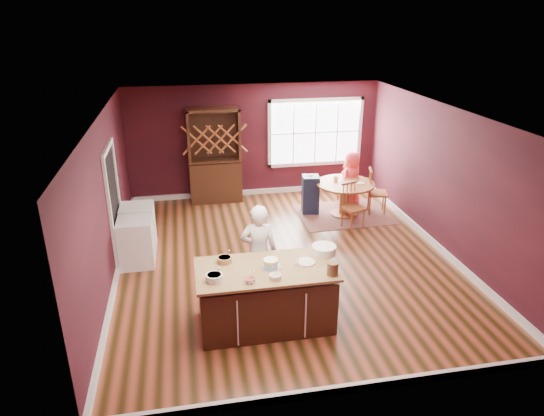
% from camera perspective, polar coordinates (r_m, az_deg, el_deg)
% --- Properties ---
extents(room_shell, '(7.00, 7.00, 7.00)m').
position_cam_1_polar(room_shell, '(8.47, 1.56, 2.14)').
color(room_shell, brown).
rests_on(room_shell, ground).
extents(window, '(2.36, 0.10, 1.66)m').
position_cam_1_polar(window, '(12.01, 5.11, 8.85)').
color(window, white).
rests_on(window, room_shell).
extents(doorway, '(0.08, 1.26, 2.13)m').
position_cam_1_polar(doorway, '(9.06, -18.00, 0.18)').
color(doorway, white).
rests_on(doorway, room_shell).
extents(kitchen_island, '(1.96, 1.02, 0.92)m').
position_cam_1_polar(kitchen_island, '(7.06, -0.75, -10.49)').
color(kitchen_island, '#3D200C').
rests_on(kitchen_island, ground).
extents(dining_table, '(1.29, 1.29, 0.75)m').
position_cam_1_polar(dining_table, '(10.84, 8.57, 1.86)').
color(dining_table, brown).
rests_on(dining_table, ground).
extents(baker, '(0.62, 0.46, 1.57)m').
position_cam_1_polar(baker, '(7.54, -1.56, -5.20)').
color(baker, silver).
rests_on(baker, ground).
extents(layer_cake, '(0.29, 0.29, 0.12)m').
position_cam_1_polar(layer_cake, '(6.81, -0.14, -6.52)').
color(layer_cake, white).
rests_on(layer_cake, kitchen_island).
extents(bowl_blue, '(0.23, 0.23, 0.09)m').
position_cam_1_polar(bowl_blue, '(6.55, -6.81, -8.11)').
color(bowl_blue, white).
rests_on(bowl_blue, kitchen_island).
extents(bowl_yellow, '(0.22, 0.22, 0.08)m').
position_cam_1_polar(bowl_yellow, '(6.98, -5.61, -6.06)').
color(bowl_yellow, brown).
rests_on(bowl_yellow, kitchen_island).
extents(bowl_pink, '(0.15, 0.15, 0.06)m').
position_cam_1_polar(bowl_pink, '(6.48, -2.66, -8.52)').
color(bowl_pink, white).
rests_on(bowl_pink, kitchen_island).
extents(bowl_olive, '(0.16, 0.16, 0.06)m').
position_cam_1_polar(bowl_olive, '(6.55, 0.37, -8.08)').
color(bowl_olive, '#F8ECBF').
rests_on(bowl_olive, kitchen_island).
extents(drinking_glass, '(0.08, 0.08, 0.15)m').
position_cam_1_polar(drinking_glass, '(6.81, 2.86, -6.42)').
color(drinking_glass, silver).
rests_on(drinking_glass, kitchen_island).
extents(dinner_plate, '(0.27, 0.27, 0.02)m').
position_cam_1_polar(dinner_plate, '(6.97, 4.01, -6.35)').
color(dinner_plate, beige).
rests_on(dinner_plate, kitchen_island).
extents(white_tub, '(0.36, 0.36, 0.12)m').
position_cam_1_polar(white_tub, '(7.22, 6.11, -4.89)').
color(white_tub, white).
rests_on(white_tub, kitchen_island).
extents(stoneware_crock, '(0.16, 0.16, 0.19)m').
position_cam_1_polar(stoneware_crock, '(6.66, 7.14, -7.09)').
color(stoneware_crock, '#4F2C1D').
rests_on(stoneware_crock, kitchen_island).
extents(rug, '(2.06, 1.61, 0.01)m').
position_cam_1_polar(rug, '(11.03, 8.41, -0.71)').
color(rug, brown).
rests_on(rug, ground).
extents(chair_east, '(0.52, 0.53, 1.04)m').
position_cam_1_polar(chair_east, '(11.08, 12.31, 1.97)').
color(chair_east, '#8D5E1E').
rests_on(chair_east, ground).
extents(chair_south, '(0.52, 0.51, 0.99)m').
position_cam_1_polar(chair_south, '(10.19, 9.56, 0.22)').
color(chair_south, brown).
rests_on(chair_south, ground).
extents(chair_north, '(0.43, 0.41, 0.98)m').
position_cam_1_polar(chair_north, '(11.60, 8.84, 3.00)').
color(chair_north, '#986222').
rests_on(chair_north, ground).
extents(seated_woman, '(0.77, 0.71, 1.31)m').
position_cam_1_polar(seated_woman, '(11.29, 9.28, 3.31)').
color(seated_woman, '#E7363C').
rests_on(seated_woman, ground).
extents(high_chair, '(0.41, 0.41, 0.90)m').
position_cam_1_polar(high_chair, '(10.90, 4.54, 1.70)').
color(high_chair, black).
rests_on(high_chair, ground).
extents(toddler, '(0.18, 0.14, 0.26)m').
position_cam_1_polar(toddler, '(10.85, 4.30, 3.62)').
color(toddler, '#8CA5BF').
rests_on(toddler, high_chair).
extents(table_plate, '(0.20, 0.20, 0.02)m').
position_cam_1_polar(table_plate, '(10.77, 10.31, 2.89)').
color(table_plate, beige).
rests_on(table_plate, dining_table).
extents(table_cup, '(0.15, 0.15, 0.10)m').
position_cam_1_polar(table_cup, '(10.86, 7.53, 3.46)').
color(table_cup, silver).
rests_on(table_cup, dining_table).
extents(hutch, '(1.21, 0.51, 2.22)m').
position_cam_1_polar(hutch, '(11.45, -6.77, 6.11)').
color(hutch, '#321E0C').
rests_on(hutch, ground).
extents(washer, '(0.60, 0.58, 0.87)m').
position_cam_1_polar(washer, '(8.96, -15.68, -3.94)').
color(washer, silver).
rests_on(washer, ground).
extents(dryer, '(0.61, 0.59, 0.88)m').
position_cam_1_polar(dryer, '(9.53, -15.43, -2.22)').
color(dryer, white).
rests_on(dryer, ground).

